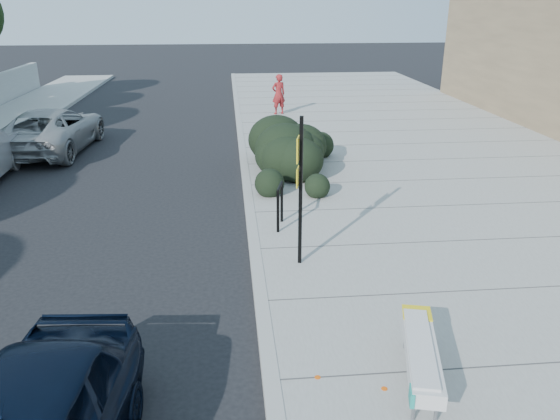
{
  "coord_description": "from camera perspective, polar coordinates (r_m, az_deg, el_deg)",
  "views": [
    {
      "loc": [
        -0.44,
        -7.74,
        4.7
      ],
      "look_at": [
        0.48,
        1.88,
        1.0
      ],
      "focal_mm": 35.0,
      "sensor_mm": 36.0,
      "label": 1
    }
  ],
  "objects": [
    {
      "name": "suv_silver",
      "position": [
        19.8,
        -22.76,
        7.74
      ],
      "size": [
        2.74,
        5.33,
        1.44
      ],
      "primitive_type": "imported",
      "rotation": [
        0.0,
        0.0,
        3.07
      ],
      "color": "#929597",
      "rests_on": "ground"
    },
    {
      "name": "bench",
      "position": [
        7.26,
        14.53,
        -14.17
      ],
      "size": [
        0.84,
        1.92,
        0.57
      ],
      "rotation": [
        0.0,
        0.0,
        -0.24
      ],
      "color": "gray",
      "rests_on": "sidewalk_near"
    },
    {
      "name": "hedge",
      "position": [
        15.33,
        1.95,
        6.79
      ],
      "size": [
        2.89,
        4.59,
        1.6
      ],
      "primitive_type": "ellipsoid",
      "rotation": [
        0.0,
        0.0,
        -0.19
      ],
      "color": "black",
      "rests_on": "sidewalk_near"
    },
    {
      "name": "pedestrian",
      "position": [
        23.83,
        -0.15,
        12.01
      ],
      "size": [
        0.71,
        0.58,
        1.69
      ],
      "primitive_type": "imported",
      "rotation": [
        0.0,
        0.0,
        3.48
      ],
      "color": "maroon",
      "rests_on": "sidewalk_near"
    },
    {
      "name": "sidewalk_near",
      "position": [
        14.84,
        18.85,
        1.64
      ],
      "size": [
        11.2,
        50.0,
        0.15
      ],
      "primitive_type": "cube",
      "color": "gray",
      "rests_on": "ground"
    },
    {
      "name": "ground",
      "position": [
        9.06,
        -1.94,
        -10.29
      ],
      "size": [
        120.0,
        120.0,
        0.0
      ],
      "primitive_type": "plane",
      "color": "black",
      "rests_on": "ground"
    },
    {
      "name": "curb_near",
      "position": [
        13.56,
        -3.31,
        1.02
      ],
      "size": [
        0.22,
        50.0,
        0.17
      ],
      "primitive_type": "cube",
      "color": "#9E9E99",
      "rests_on": "ground"
    },
    {
      "name": "sign_post",
      "position": [
        9.64,
        2.08,
        2.81
      ],
      "size": [
        0.14,
        0.31,
        2.74
      ],
      "rotation": [
        0.0,
        0.0,
        -0.25
      ],
      "color": "black",
      "rests_on": "sidewalk_near"
    },
    {
      "name": "bike_rack",
      "position": [
        11.59,
        -0.01,
        0.86
      ],
      "size": [
        0.2,
        0.63,
        0.94
      ],
      "rotation": [
        0.0,
        0.0,
        -0.24
      ],
      "color": "black",
      "rests_on": "sidewalk_near"
    }
  ]
}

